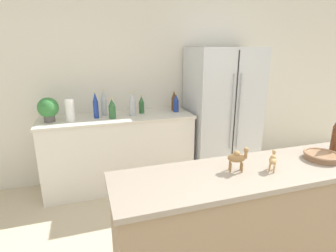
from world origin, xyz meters
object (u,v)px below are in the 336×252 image
at_px(paper_towel_roll, 70,110).
at_px(back_bottle_2, 112,109).
at_px(back_bottle_6, 104,103).
at_px(potted_plant, 48,109).
at_px(camel_figurine_second, 273,160).
at_px(back_bottle_3, 174,101).
at_px(back_bottle_5, 142,105).
at_px(camel_figurine, 237,157).
at_px(back_bottle_1, 96,106).
at_px(refrigerator, 222,113).
at_px(back_bottle_0, 132,104).
at_px(back_bottle_4, 176,103).
at_px(fruit_bowl, 322,156).

height_order(paper_towel_roll, back_bottle_2, paper_towel_roll).
bearing_deg(back_bottle_6, potted_plant, -168.56).
xyz_separation_m(paper_towel_roll, camel_figurine_second, (1.33, -1.84, -0.03)).
relative_size(back_bottle_3, back_bottle_6, 0.84).
bearing_deg(back_bottle_2, camel_figurine_second, -64.94).
xyz_separation_m(back_bottle_5, camel_figurine, (0.22, -1.92, 0.00)).
distance_m(paper_towel_roll, camel_figurine, 2.09).
distance_m(back_bottle_1, back_bottle_3, 1.04).
relative_size(refrigerator, back_bottle_1, 5.46).
bearing_deg(camel_figurine_second, potted_plant, 129.69).
bearing_deg(camel_figurine, back_bottle_2, 109.48).
bearing_deg(potted_plant, back_bottle_5, 5.58).
relative_size(back_bottle_0, back_bottle_4, 1.25).
bearing_deg(back_bottle_4, camel_figurine, -97.04).
height_order(back_bottle_5, camel_figurine_second, back_bottle_5).
relative_size(back_bottle_3, camel_figurine, 1.63).
bearing_deg(back_bottle_0, potted_plant, 179.91).
bearing_deg(back_bottle_4, potted_plant, -178.50).
bearing_deg(back_bottle_3, back_bottle_1, -173.51).
distance_m(back_bottle_1, back_bottle_4, 1.03).
height_order(potted_plant, back_bottle_5, potted_plant).
distance_m(potted_plant, camel_figurine_second, 2.44).
relative_size(back_bottle_0, back_bottle_1, 0.94).
xyz_separation_m(refrigerator, back_bottle_4, (-0.66, 0.06, 0.17)).
relative_size(potted_plant, back_bottle_6, 0.86).
bearing_deg(back_bottle_2, back_bottle_3, 12.56).
height_order(back_bottle_0, back_bottle_5, back_bottle_0).
bearing_deg(potted_plant, back_bottle_4, 1.50).
distance_m(back_bottle_1, camel_figurine_second, 2.16).
xyz_separation_m(refrigerator, fruit_bowl, (-0.19, -1.81, 0.10)).
bearing_deg(back_bottle_3, potted_plant, -175.20).
bearing_deg(potted_plant, camel_figurine_second, -50.31).
distance_m(back_bottle_4, fruit_bowl, 1.93).
distance_m(refrigerator, back_bottle_6, 1.61).
xyz_separation_m(back_bottle_1, back_bottle_4, (1.03, 0.03, -0.04)).
distance_m(back_bottle_3, back_bottle_5, 0.46).
relative_size(back_bottle_4, back_bottle_5, 1.05).
bearing_deg(back_bottle_0, paper_towel_roll, -177.43).
xyz_separation_m(back_bottle_0, back_bottle_2, (-0.25, -0.06, -0.03)).
height_order(paper_towel_roll, back_bottle_6, back_bottle_6).
xyz_separation_m(potted_plant, back_bottle_2, (0.71, -0.06, -0.04)).
bearing_deg(refrigerator, back_bottle_4, 174.83).
bearing_deg(fruit_bowl, back_bottle_5, 115.52).
relative_size(potted_plant, back_bottle_5, 1.21).
bearing_deg(back_bottle_2, back_bottle_4, 6.70).
bearing_deg(back_bottle_3, camel_figurine_second, -90.06).
xyz_separation_m(fruit_bowl, camel_figurine, (-0.70, 0.02, 0.07)).
height_order(back_bottle_4, back_bottle_6, back_bottle_6).
distance_m(refrigerator, back_bottle_5, 1.13).
xyz_separation_m(paper_towel_roll, back_bottle_4, (1.33, 0.08, -0.01)).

